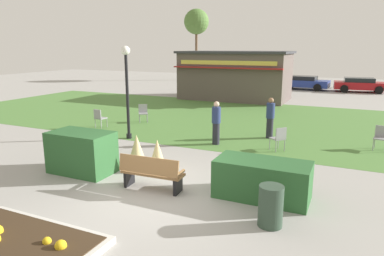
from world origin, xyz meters
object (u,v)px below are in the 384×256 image
object	(u,v)px
lamppost_mid	(127,81)
park_bench	(151,173)
cafe_chair_east	(99,117)
parked_car_west_slot	(246,80)
cafe_chair_west	(143,112)
food_kiosk	(235,75)
person_standing	(216,123)
person_strolling	(270,118)
cafe_chair_center	(381,136)
trash_bin	(271,206)
cafe_chair_north	(279,137)
parked_car_center_slot	(304,82)
tree_right_bg	(196,22)
parked_car_east_slot	(360,84)

from	to	relation	value
lamppost_mid	park_bench	bearing A→B (deg)	-49.35
cafe_chair_east	parked_car_west_slot	bearing A→B (deg)	86.43
lamppost_mid	cafe_chair_west	distance (m)	3.79
food_kiosk	person_standing	distance (m)	12.62
parked_car_west_slot	cafe_chair_west	bearing A→B (deg)	-90.40
park_bench	person_strolling	distance (m)	6.98
cafe_chair_west	cafe_chair_center	distance (m)	10.62
trash_bin	cafe_chair_north	bearing A→B (deg)	99.45
cafe_chair_north	parked_car_west_slot	xyz separation A→B (m)	(-7.12, 20.41, 0.12)
trash_bin	parked_car_center_slot	xyz separation A→B (m)	(-2.75, 26.05, 0.20)
person_strolling	parked_car_west_slot	size ratio (longest dim) A/B	0.39
person_strolling	tree_right_bg	size ratio (longest dim) A/B	0.21
cafe_chair_center	parked_car_west_slot	size ratio (longest dim) A/B	0.21
cafe_chair_west	tree_right_bg	xyz separation A→B (m)	(-7.24, 22.83, 5.91)
park_bench	person_standing	xyz separation A→B (m)	(-0.07, 4.94, 0.38)
cafe_chair_west	person_strolling	world-z (taller)	person_strolling
parked_car_east_slot	tree_right_bg	size ratio (longest dim) A/B	0.55
park_bench	cafe_chair_center	xyz separation A→B (m)	(5.69, 6.75, 0.05)
cafe_chair_west	cafe_chair_north	size ratio (longest dim) A/B	1.00
person_strolling	parked_car_east_slot	world-z (taller)	person_strolling
lamppost_mid	tree_right_bg	world-z (taller)	tree_right_bg
lamppost_mid	parked_car_east_slot	bearing A→B (deg)	67.50
cafe_chair_west	person_standing	bearing A→B (deg)	-26.29
cafe_chair_center	parked_car_east_slot	xyz separation A→B (m)	(-0.60, 18.69, 0.12)
cafe_chair_center	food_kiosk	bearing A→B (deg)	130.83
parked_car_center_slot	food_kiosk	bearing A→B (deg)	-114.41
cafe_chair_west	person_strolling	xyz separation A→B (m)	(6.52, -0.55, 0.33)
parked_car_center_slot	tree_right_bg	bearing A→B (deg)	159.59
trash_bin	person_strolling	xyz separation A→B (m)	(-1.66, 7.38, 0.41)
cafe_chair_center	tree_right_bg	distance (m)	30.03
lamppost_mid	food_kiosk	xyz separation A→B (m)	(0.41, 12.84, -0.66)
cafe_chair_north	parked_car_center_slot	xyz separation A→B (m)	(-1.81, 20.42, 0.12)
food_kiosk	tree_right_bg	distance (m)	16.48
cafe_chair_west	parked_car_west_slot	size ratio (longest dim) A/B	0.21
lamppost_mid	cafe_chair_west	world-z (taller)	lamppost_mid
parked_car_center_slot	tree_right_bg	world-z (taller)	tree_right_bg
lamppost_mid	cafe_chair_north	size ratio (longest dim) A/B	4.22
cafe_chair_north	lamppost_mid	bearing A→B (deg)	-172.88
parked_car_east_slot	cafe_chair_west	bearing A→B (deg)	-118.93
trash_bin	cafe_chair_center	size ratio (longest dim) A/B	1.01
lamppost_mid	trash_bin	distance (m)	8.70
cafe_chair_center	person_strolling	bearing A→B (deg)	179.57
park_bench	person_strolling	xyz separation A→B (m)	(1.61, 6.78, 0.38)
park_bench	cafe_chair_center	distance (m)	8.83
food_kiosk	cafe_chair_west	xyz separation A→B (m)	(-1.65, -9.78, -1.20)
cafe_chair_north	person_standing	bearing A→B (deg)	-177.95
lamppost_mid	person_standing	size ratio (longest dim) A/B	2.22
trash_bin	person_standing	distance (m)	6.49
lamppost_mid	cafe_chair_north	xyz separation A→B (m)	(6.00, 0.75, -1.86)
cafe_chair_north	parked_car_west_slot	bearing A→B (deg)	109.23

